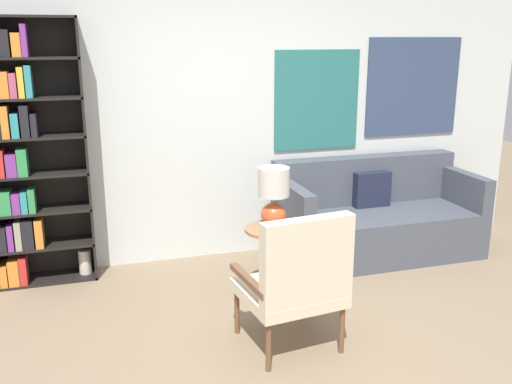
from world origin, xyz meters
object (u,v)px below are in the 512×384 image
at_px(armchair, 297,277).
at_px(table_lamp, 274,193).
at_px(couch, 376,220).
at_px(side_table, 273,237).
at_px(bookshelf, 24,156).

relative_size(armchair, table_lamp, 2.04).
distance_m(couch, side_table, 1.41).
relative_size(couch, side_table, 3.26).
relative_size(couch, table_lamp, 3.97).
distance_m(bookshelf, side_table, 2.12).
bearing_deg(armchair, table_lamp, 80.92).
relative_size(bookshelf, side_table, 3.78).
bearing_deg(side_table, couch, 26.04).
height_order(bookshelf, couch, bookshelf).
bearing_deg(table_lamp, side_table, -113.81).
bearing_deg(armchair, side_table, 81.78).
bearing_deg(couch, side_table, -153.96).
xyz_separation_m(bookshelf, side_table, (1.84, -0.87, -0.60)).
xyz_separation_m(armchair, table_lamp, (0.14, 0.90, 0.31)).
bearing_deg(bookshelf, armchair, -45.03).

